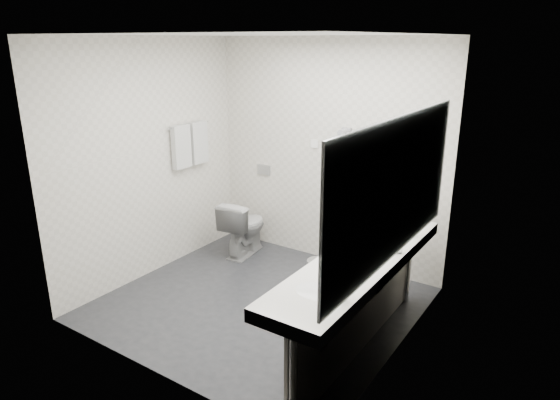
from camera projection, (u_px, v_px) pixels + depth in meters
The scene contains 32 objects.
floor at pixel (259, 303), 4.86m from camera, with size 2.80×2.80×0.00m, color #28292D.
ceiling at pixel (255, 34), 4.09m from camera, with size 2.80×2.80×0.00m, color white.
wall_back at pixel (326, 154), 5.50m from camera, with size 2.80×2.80×0.00m, color silver.
wall_front at pixel (146, 222), 3.45m from camera, with size 2.80×2.80×0.00m, color silver.
wall_left at pixel (150, 160), 5.22m from camera, with size 2.60×2.60×0.00m, color silver.
wall_right at pixel (407, 208), 3.73m from camera, with size 2.60×2.60×0.00m, color silver.
vanity_counter at pixel (359, 264), 3.86m from camera, with size 0.55×2.20×0.10m, color white.
vanity_panel at pixel (359, 313), 3.98m from camera, with size 0.03×2.15×0.75m, color #9C9994.
vanity_post_near at pixel (293, 385), 3.14m from camera, with size 0.06×0.06×0.75m, color silver.
vanity_post_far at pixel (408, 266), 4.78m from camera, with size 0.06×0.06×0.75m, color silver.
mirror at pixel (397, 189), 3.52m from camera, with size 0.02×2.20×1.05m, color #B2BCC6.
basin_near at pixel (317, 293), 3.33m from camera, with size 0.40×0.31×0.05m, color white.
basin_far at pixel (391, 234), 4.36m from camera, with size 0.40×0.31×0.05m, color white.
faucet_near at pixel (344, 289), 3.20m from camera, with size 0.04×0.04×0.15m, color silver.
faucet_far at pixel (413, 228), 4.23m from camera, with size 0.04×0.04×0.15m, color silver.
soap_bottle_a at pixel (365, 247), 3.92m from camera, with size 0.04×0.04×0.10m, color beige.
soap_bottle_b at pixel (368, 248), 3.90m from camera, with size 0.07×0.07×0.10m, color beige.
soap_bottle_c at pixel (374, 251), 3.80m from camera, with size 0.05×0.05×0.13m, color beige.
glass_left at pixel (399, 247), 3.91m from camera, with size 0.06×0.06×0.11m, color silver.
glass_right at pixel (391, 237), 4.10m from camera, with size 0.06×0.06×0.12m, color silver.
toilet at pixel (244, 227), 5.90m from camera, with size 0.38×0.67×0.68m, color white.
flush_plate at pixel (264, 170), 6.03m from camera, with size 0.18×0.02×0.12m, color #B2B5BA.
pedal_bin at pixel (318, 276), 5.07m from camera, with size 0.23×0.23×0.32m, color #B2B5BA.
bin_lid at pixel (318, 261), 5.02m from camera, with size 0.23×0.23×0.01m, color #B2B5BA.
towel_rail at pixel (188, 125), 5.53m from camera, with size 0.02×0.02×0.62m, color silver.
towel_near at pixel (181, 147), 5.48m from camera, with size 0.07×0.24×0.48m, color silver.
towel_far at pixel (199, 143), 5.70m from camera, with size 0.07×0.24×0.48m, color silver.
dryer_cradle at pixel (346, 134), 5.27m from camera, with size 0.10×0.04×0.14m, color gray.
dryer_barrel at pixel (344, 133), 5.20m from camera, with size 0.08×0.08×0.14m, color gray.
dryer_cord at pixel (345, 158), 5.33m from camera, with size 0.02×0.02×0.35m, color black.
switch_plate_a at pixel (314, 144), 5.54m from camera, with size 0.09×0.02×0.09m, color white.
switch_plate_b at pixel (373, 151), 5.17m from camera, with size 0.09×0.02×0.09m, color white.
Camera 1 is at (2.57, -3.46, 2.46)m, focal length 31.83 mm.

